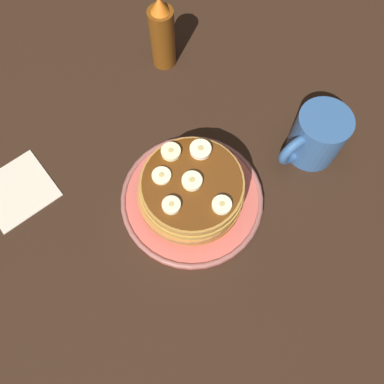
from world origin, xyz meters
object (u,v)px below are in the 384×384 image
at_px(banana_slice_0, 194,183).
at_px(banana_slice_3, 222,205).
at_px(pancake_stack, 192,190).
at_px(banana_slice_2, 200,150).
at_px(syrup_bottle, 162,35).
at_px(plate, 192,199).
at_px(banana_slice_5, 162,176).
at_px(banana_slice_4, 170,152).
at_px(coffee_mug, 316,136).
at_px(banana_slice_1, 171,205).
at_px(napkin, 17,190).

bearing_deg(banana_slice_0, banana_slice_3, 105.93).
xyz_separation_m(pancake_stack, banana_slice_2, (-0.04, -0.04, 0.03)).
bearing_deg(banana_slice_0, syrup_bottle, -112.49).
bearing_deg(pancake_stack, plate, 62.63).
xyz_separation_m(pancake_stack, banana_slice_5, (0.03, -0.03, 0.03)).
height_order(pancake_stack, banana_slice_4, banana_slice_4).
relative_size(banana_slice_0, banana_slice_5, 1.06).
bearing_deg(coffee_mug, plate, -8.47).
height_order(banana_slice_0, syrup_bottle, syrup_bottle).
bearing_deg(banana_slice_2, banana_slice_4, -28.04).
bearing_deg(pancake_stack, banana_slice_0, 89.61).
relative_size(plate, coffee_mug, 1.89).
height_order(banana_slice_1, banana_slice_3, same).
bearing_deg(banana_slice_5, banana_slice_4, -140.49).
xyz_separation_m(napkin, syrup_bottle, (-0.35, -0.10, 0.06)).
bearing_deg(banana_slice_4, plate, 91.19).
bearing_deg(pancake_stack, coffee_mug, 171.23).
bearing_deg(banana_slice_1, coffee_mug, 176.30).
bearing_deg(napkin, pancake_stack, 143.47).
relative_size(banana_slice_0, banana_slice_2, 0.92).
bearing_deg(napkin, banana_slice_3, 137.31).
relative_size(banana_slice_1, coffee_mug, 0.22).
relative_size(banana_slice_0, banana_slice_1, 1.12).
height_order(banana_slice_0, coffee_mug, coffee_mug).
bearing_deg(banana_slice_1, pancake_stack, -160.05).
relative_size(banana_slice_4, banana_slice_5, 1.04).
xyz_separation_m(banana_slice_2, banana_slice_3, (0.02, 0.09, -0.00)).
xyz_separation_m(banana_slice_2, banana_slice_4, (0.04, -0.02, -0.00)).
height_order(plate, banana_slice_3, banana_slice_3).
bearing_deg(banana_slice_5, coffee_mug, 165.52).
distance_m(banana_slice_3, banana_slice_4, 0.12).
xyz_separation_m(banana_slice_0, syrup_bottle, (-0.12, -0.28, -0.01)).
distance_m(banana_slice_3, coffee_mug, 0.21).
bearing_deg(banana_slice_0, napkin, -37.36).
height_order(pancake_stack, syrup_bottle, syrup_bottle).
bearing_deg(banana_slice_3, napkin, -42.69).
xyz_separation_m(banana_slice_4, banana_slice_5, (0.03, 0.03, -0.00)).
xyz_separation_m(plate, coffee_mug, (-0.22, 0.03, 0.04)).
xyz_separation_m(banana_slice_0, banana_slice_2, (-0.04, -0.04, 0.00)).
bearing_deg(banana_slice_5, syrup_bottle, -121.54).
xyz_separation_m(banana_slice_1, coffee_mug, (-0.27, 0.02, -0.03)).
distance_m(banana_slice_0, banana_slice_2, 0.06).
relative_size(pancake_stack, syrup_bottle, 1.18).
distance_m(plate, banana_slice_3, 0.09).
height_order(pancake_stack, banana_slice_2, banana_slice_2).
bearing_deg(banana_slice_2, coffee_mug, 158.96).
height_order(banana_slice_2, syrup_bottle, syrup_bottle).
bearing_deg(banana_slice_2, napkin, -26.77).
bearing_deg(syrup_bottle, banana_slice_1, 60.91).
relative_size(banana_slice_3, coffee_mug, 0.24).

